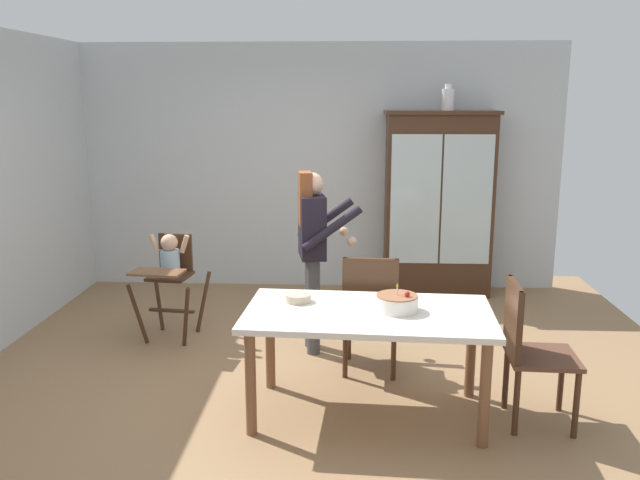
# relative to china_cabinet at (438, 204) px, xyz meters

# --- Properties ---
(ground_plane) EXTENTS (6.24, 6.24, 0.00)m
(ground_plane) POSITION_rel_china_cabinet_xyz_m (-1.31, -2.37, -1.00)
(ground_plane) COLOR #93704C
(wall_back) EXTENTS (5.32, 0.06, 2.70)m
(wall_back) POSITION_rel_china_cabinet_xyz_m (-1.31, 0.26, 0.35)
(wall_back) COLOR silver
(wall_back) RESTS_ON ground_plane
(china_cabinet) EXTENTS (1.19, 0.48, 1.98)m
(china_cabinet) POSITION_rel_china_cabinet_xyz_m (0.00, 0.00, 0.00)
(china_cabinet) COLOR #422819
(china_cabinet) RESTS_ON ground_plane
(ceramic_vase) EXTENTS (0.13, 0.13, 0.27)m
(ceramic_vase) POSITION_rel_china_cabinet_xyz_m (0.06, 0.00, 1.10)
(ceramic_vase) COLOR white
(ceramic_vase) RESTS_ON china_cabinet
(high_chair_with_toddler) EXTENTS (0.64, 0.73, 0.95)m
(high_chair_with_toddler) POSITION_rel_china_cabinet_xyz_m (-2.53, -1.50, -0.34)
(high_chair_with_toddler) COLOR #422819
(high_chair_with_toddler) RESTS_ON ground_plane
(adult_person) EXTENTS (0.56, 0.55, 1.53)m
(adult_person) POSITION_rel_china_cabinet_xyz_m (-1.25, -1.73, -0.03)
(adult_person) COLOR #47474C
(adult_person) RESTS_ON ground_plane
(dining_table) EXTENTS (1.68, 0.97, 0.74)m
(dining_table) POSITION_rel_china_cabinet_xyz_m (-0.81, -2.88, -0.35)
(dining_table) COLOR silver
(dining_table) RESTS_ON ground_plane
(birthday_cake) EXTENTS (0.28, 0.28, 0.19)m
(birthday_cake) POSITION_rel_china_cabinet_xyz_m (-0.62, -2.86, -0.20)
(birthday_cake) COLOR white
(birthday_cake) RESTS_ON dining_table
(serving_bowl) EXTENTS (0.18, 0.18, 0.05)m
(serving_bowl) POSITION_rel_china_cabinet_xyz_m (-1.29, -2.70, -0.23)
(serving_bowl) COLOR #C6AD93
(serving_bowl) RESTS_ON dining_table
(dining_chair_far_side) EXTENTS (0.47, 0.47, 0.96)m
(dining_chair_far_side) POSITION_rel_china_cabinet_xyz_m (-0.78, -2.22, -0.44)
(dining_chair_far_side) COLOR #422819
(dining_chair_far_side) RESTS_ON ground_plane
(dining_chair_right_end) EXTENTS (0.46, 0.46, 0.96)m
(dining_chair_right_end) POSITION_rel_china_cabinet_xyz_m (0.23, -2.94, -0.44)
(dining_chair_right_end) COLOR #422819
(dining_chair_right_end) RESTS_ON ground_plane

